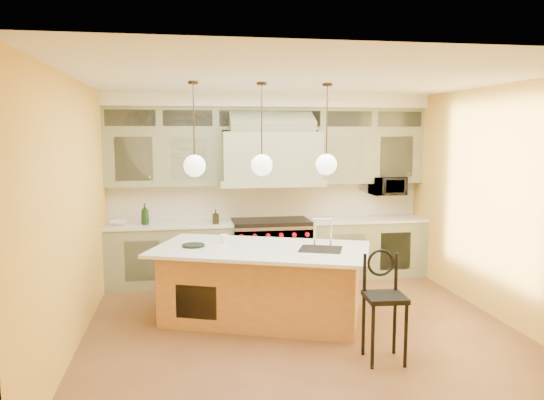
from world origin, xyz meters
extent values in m
plane|color=brown|center=(0.00, 0.00, 0.00)|extent=(5.00, 5.00, 0.00)
plane|color=white|center=(0.00, 0.00, 2.90)|extent=(5.00, 5.00, 0.00)
plane|color=gold|center=(0.00, 2.50, 1.45)|extent=(5.00, 0.00, 5.00)
plane|color=gold|center=(0.00, -2.50, 1.45)|extent=(5.00, 0.00, 5.00)
plane|color=gold|center=(-2.50, 0.00, 1.45)|extent=(0.00, 5.00, 5.00)
plane|color=gold|center=(2.50, 0.00, 1.45)|extent=(0.00, 5.00, 5.00)
cube|color=gray|center=(-1.55, 2.17, 0.45)|extent=(1.90, 0.65, 0.90)
cube|color=gray|center=(1.55, 2.17, 0.45)|extent=(1.90, 0.65, 0.90)
cube|color=silver|center=(-1.55, 2.17, 0.92)|extent=(1.90, 0.68, 0.04)
cube|color=silver|center=(1.55, 2.17, 0.92)|extent=(1.90, 0.68, 0.04)
cube|color=beige|center=(0.00, 2.48, 1.22)|extent=(5.00, 0.04, 0.56)
cube|color=gray|center=(-1.62, 2.33, 1.93)|extent=(1.75, 0.35, 0.85)
cube|color=gray|center=(1.62, 2.33, 1.93)|extent=(1.75, 0.35, 0.85)
cube|color=gray|center=(0.00, 2.15, 1.95)|extent=(1.50, 0.70, 0.75)
cube|color=gray|center=(0.00, 2.15, 1.55)|extent=(1.60, 0.76, 0.10)
cube|color=#333833|center=(0.00, 2.33, 2.53)|extent=(5.00, 0.35, 0.35)
cube|color=white|center=(0.00, 2.31, 2.80)|extent=(5.00, 0.47, 0.20)
cube|color=silver|center=(0.00, 2.15, 0.45)|extent=(1.20, 0.70, 0.90)
cube|color=black|center=(0.00, 2.15, 0.93)|extent=(1.20, 0.70, 0.06)
cube|color=silver|center=(0.00, 1.83, 0.78)|extent=(1.20, 0.06, 0.14)
cube|color=#A46B3A|center=(-0.40, 0.38, 0.44)|extent=(2.57, 1.87, 0.88)
cube|color=silver|center=(-0.42, 0.34, 0.90)|extent=(2.89, 2.19, 0.04)
cube|color=black|center=(0.27, 0.13, 0.90)|extent=(0.62, 0.59, 0.05)
cylinder|color=black|center=(0.46, -1.18, 0.32)|extent=(0.04, 0.04, 0.65)
cylinder|color=black|center=(0.79, -1.20, 0.32)|extent=(0.04, 0.04, 0.65)
cylinder|color=black|center=(0.48, -0.85, 0.32)|extent=(0.04, 0.04, 0.65)
cylinder|color=black|center=(0.81, -0.87, 0.32)|extent=(0.04, 0.04, 0.65)
cube|color=black|center=(0.64, -1.02, 0.67)|extent=(0.42, 0.42, 0.05)
torus|color=black|center=(0.65, -0.86, 0.98)|extent=(0.29, 0.05, 0.28)
imported|color=black|center=(1.95, 2.25, 1.45)|extent=(0.54, 0.37, 0.30)
imported|color=black|center=(-1.91, 2.15, 1.10)|extent=(0.13, 0.13, 0.31)
imported|color=black|center=(-0.86, 2.03, 1.05)|extent=(0.10, 0.11, 0.22)
imported|color=white|center=(-2.30, 2.15, 0.97)|extent=(0.29, 0.29, 0.06)
imported|color=white|center=(-0.84, 0.73, 0.97)|extent=(0.12, 0.12, 0.10)
cylinder|color=#2D2319|center=(-1.20, 0.38, 2.88)|extent=(0.12, 0.12, 0.03)
cylinder|color=#2D2319|center=(-1.20, 0.38, 2.44)|extent=(0.02, 0.02, 0.93)
sphere|color=white|center=(-1.20, 0.38, 1.92)|extent=(0.26, 0.26, 0.26)
cylinder|color=#2D2319|center=(-0.40, 0.38, 2.88)|extent=(0.12, 0.12, 0.03)
cylinder|color=#2D2319|center=(-0.40, 0.38, 2.44)|extent=(0.02, 0.02, 0.93)
sphere|color=white|center=(-0.40, 0.38, 1.92)|extent=(0.26, 0.26, 0.26)
cylinder|color=#2D2319|center=(0.40, 0.38, 2.88)|extent=(0.12, 0.12, 0.03)
cylinder|color=#2D2319|center=(0.40, 0.38, 2.44)|extent=(0.02, 0.02, 0.93)
sphere|color=white|center=(0.40, 0.38, 1.92)|extent=(0.26, 0.26, 0.26)
camera|label=1|loc=(-1.33, -5.91, 2.30)|focal=35.00mm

